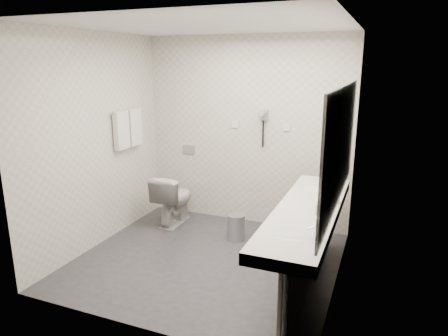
% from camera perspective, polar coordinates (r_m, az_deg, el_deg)
% --- Properties ---
extents(floor, '(2.80, 2.80, 0.00)m').
position_cam_1_polar(floor, '(4.68, -2.45, -12.79)').
color(floor, '#2B2A2F').
rests_on(floor, ground).
extents(ceiling, '(2.80, 2.80, 0.00)m').
position_cam_1_polar(ceiling, '(4.17, -2.84, 19.34)').
color(ceiling, silver).
rests_on(ceiling, wall_back).
extents(wall_back, '(2.80, 0.00, 2.80)m').
position_cam_1_polar(wall_back, '(5.44, 3.09, 5.03)').
color(wall_back, beige).
rests_on(wall_back, floor).
extents(wall_front, '(2.80, 0.00, 2.80)m').
position_cam_1_polar(wall_front, '(3.16, -12.49, -2.40)').
color(wall_front, beige).
rests_on(wall_front, floor).
extents(wall_left, '(0.00, 2.60, 2.60)m').
position_cam_1_polar(wall_left, '(4.99, -17.43, 3.51)').
color(wall_left, beige).
rests_on(wall_left, floor).
extents(wall_right, '(0.00, 2.60, 2.60)m').
position_cam_1_polar(wall_right, '(3.90, 16.42, 0.58)').
color(wall_right, beige).
rests_on(wall_right, floor).
extents(vanity_counter, '(0.55, 2.20, 0.10)m').
position_cam_1_polar(vanity_counter, '(3.88, 11.57, -6.17)').
color(vanity_counter, silver).
rests_on(vanity_counter, floor).
extents(vanity_panel, '(0.03, 2.15, 0.75)m').
position_cam_1_polar(vanity_panel, '(4.04, 11.61, -11.86)').
color(vanity_panel, gray).
rests_on(vanity_panel, floor).
extents(vanity_post_near, '(0.06, 0.06, 0.75)m').
position_cam_1_polar(vanity_post_near, '(3.15, 8.42, -19.98)').
color(vanity_post_near, silver).
rests_on(vanity_post_near, floor).
extents(vanity_post_far, '(0.06, 0.06, 0.75)m').
position_cam_1_polar(vanity_post_far, '(4.98, 14.20, -6.79)').
color(vanity_post_far, silver).
rests_on(vanity_post_far, floor).
extents(mirror, '(0.02, 2.20, 1.05)m').
position_cam_1_polar(mirror, '(3.66, 16.08, 2.94)').
color(mirror, '#B2BCC6').
rests_on(mirror, wall_right).
extents(basin_near, '(0.40, 0.31, 0.05)m').
position_cam_1_polar(basin_near, '(3.27, 9.43, -9.42)').
color(basin_near, silver).
rests_on(basin_near, vanity_counter).
extents(basin_far, '(0.40, 0.31, 0.05)m').
position_cam_1_polar(basin_far, '(4.47, 13.16, -2.95)').
color(basin_far, silver).
rests_on(basin_far, vanity_counter).
extents(faucet_near, '(0.04, 0.04, 0.15)m').
position_cam_1_polar(faucet_near, '(3.20, 12.93, -8.37)').
color(faucet_near, silver).
rests_on(faucet_near, vanity_counter).
extents(faucet_far, '(0.04, 0.04, 0.15)m').
position_cam_1_polar(faucet_far, '(4.42, 15.71, -2.09)').
color(faucet_far, silver).
rests_on(faucet_far, vanity_counter).
extents(soap_bottle_a, '(0.06, 0.06, 0.09)m').
position_cam_1_polar(soap_bottle_a, '(3.83, 13.47, -4.98)').
color(soap_bottle_a, white).
rests_on(soap_bottle_a, vanity_counter).
extents(soap_bottle_b, '(0.09, 0.09, 0.09)m').
position_cam_1_polar(soap_bottle_b, '(3.88, 13.17, -4.78)').
color(soap_bottle_b, white).
rests_on(soap_bottle_b, vanity_counter).
extents(soap_bottle_c, '(0.06, 0.06, 0.13)m').
position_cam_1_polar(soap_bottle_c, '(3.69, 13.00, -5.41)').
color(soap_bottle_c, white).
rests_on(soap_bottle_c, vanity_counter).
extents(glass_left, '(0.06, 0.06, 0.10)m').
position_cam_1_polar(glass_left, '(4.04, 15.55, -4.02)').
color(glass_left, silver).
rests_on(glass_left, vanity_counter).
extents(toilet, '(0.40, 0.69, 0.69)m').
position_cam_1_polar(toilet, '(5.60, -7.07, -4.33)').
color(toilet, silver).
rests_on(toilet, floor).
extents(flush_plate, '(0.18, 0.02, 0.12)m').
position_cam_1_polar(flush_plate, '(5.81, -4.95, 2.61)').
color(flush_plate, '#B2B5BA').
rests_on(flush_plate, wall_back).
extents(pedal_bin, '(0.27, 0.27, 0.31)m').
position_cam_1_polar(pedal_bin, '(5.12, 1.72, -8.35)').
color(pedal_bin, '#B2B5BA').
rests_on(pedal_bin, floor).
extents(bin_lid, '(0.22, 0.22, 0.02)m').
position_cam_1_polar(bin_lid, '(5.06, 1.74, -6.64)').
color(bin_lid, '#B2B5BA').
rests_on(bin_lid, pedal_bin).
extents(towel_rail, '(0.02, 0.62, 0.02)m').
position_cam_1_polar(towel_rail, '(5.35, -13.53, 7.73)').
color(towel_rail, silver).
rests_on(towel_rail, wall_left).
extents(towel_near, '(0.07, 0.24, 0.48)m').
position_cam_1_polar(towel_near, '(5.26, -14.18, 5.16)').
color(towel_near, silver).
rests_on(towel_near, towel_rail).
extents(towel_far, '(0.07, 0.24, 0.48)m').
position_cam_1_polar(towel_far, '(5.49, -12.46, 5.64)').
color(towel_far, silver).
rests_on(towel_far, towel_rail).
extents(dryer_cradle, '(0.10, 0.04, 0.14)m').
position_cam_1_polar(dryer_cradle, '(5.30, 5.60, 7.46)').
color(dryer_cradle, gray).
rests_on(dryer_cradle, wall_back).
extents(dryer_barrel, '(0.08, 0.14, 0.08)m').
position_cam_1_polar(dryer_barrel, '(5.23, 5.38, 7.70)').
color(dryer_barrel, gray).
rests_on(dryer_barrel, dryer_cradle).
extents(dryer_cord, '(0.02, 0.02, 0.35)m').
position_cam_1_polar(dryer_cord, '(5.33, 5.48, 4.77)').
color(dryer_cord, black).
rests_on(dryer_cord, dryer_cradle).
extents(switch_plate_a, '(0.09, 0.02, 0.09)m').
position_cam_1_polar(switch_plate_a, '(5.47, 1.57, 6.15)').
color(switch_plate_a, silver).
rests_on(switch_plate_a, wall_back).
extents(switch_plate_b, '(0.09, 0.02, 0.09)m').
position_cam_1_polar(switch_plate_b, '(5.27, 8.76, 5.66)').
color(switch_plate_b, silver).
rests_on(switch_plate_b, wall_back).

